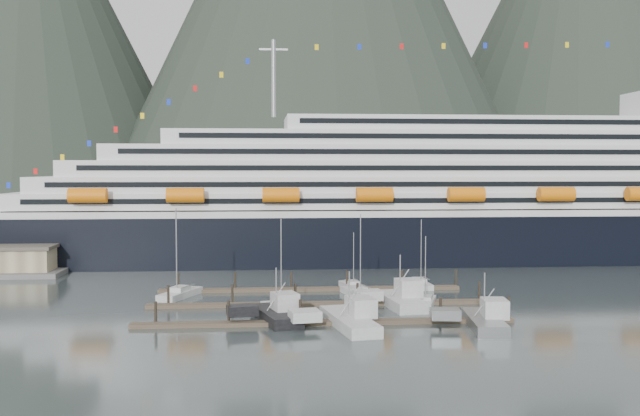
# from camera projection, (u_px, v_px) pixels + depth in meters

# --- Properties ---
(ground) EXTENTS (1600.00, 1600.00, 0.00)m
(ground) POSITION_uv_depth(u_px,v_px,m) (354.00, 309.00, 103.91)
(ground) COLOR #3F4A49
(ground) RESTS_ON ground
(mountains) EXTENTS (870.00, 440.00, 420.00)m
(mountains) POSITION_uv_depth(u_px,v_px,m) (330.00, 12.00, 685.41)
(mountains) COLOR black
(mountains) RESTS_ON ground
(cruise_ship) EXTENTS (210.00, 30.40, 50.30)m
(cruise_ship) POSITION_uv_depth(u_px,v_px,m) (461.00, 203.00, 160.40)
(cruise_ship) COLOR black
(cruise_ship) RESTS_ON ground
(dock_near) EXTENTS (48.18, 2.28, 3.20)m
(dock_near) POSITION_uv_depth(u_px,v_px,m) (325.00, 322.00, 93.60)
(dock_near) COLOR #4A3F30
(dock_near) RESTS_ON ground
(dock_mid) EXTENTS (48.18, 2.28, 3.20)m
(dock_mid) POSITION_uv_depth(u_px,v_px,m) (317.00, 303.00, 106.54)
(dock_mid) COLOR #4A3F30
(dock_mid) RESTS_ON ground
(dock_far) EXTENTS (48.18, 2.28, 3.20)m
(dock_far) POSITION_uv_depth(u_px,v_px,m) (311.00, 289.00, 119.48)
(dock_far) COLOR #4A3F30
(dock_far) RESTS_ON ground
(sailboat_a) EXTENTS (6.29, 10.00, 14.07)m
(sailboat_a) POSITION_uv_depth(u_px,v_px,m) (180.00, 294.00, 113.25)
(sailboat_a) COLOR #AFAFAF
(sailboat_a) RESTS_ON ground
(sailboat_b) EXTENTS (5.04, 9.19, 13.18)m
(sailboat_b) POSITION_uv_depth(u_px,v_px,m) (279.00, 309.00, 101.47)
(sailboat_b) COLOR #AFAFAF
(sailboat_b) RESTS_ON ground
(sailboat_c) EXTENTS (4.69, 9.78, 13.10)m
(sailboat_c) POSITION_uv_depth(u_px,v_px,m) (358.00, 294.00, 114.15)
(sailboat_c) COLOR #AFAFAF
(sailboat_c) RESTS_ON ground
(sailboat_f) EXTENTS (3.64, 8.05, 9.61)m
(sailboat_f) POSITION_uv_depth(u_px,v_px,m) (352.00, 287.00, 121.28)
(sailboat_f) COLOR #AFAFAF
(sailboat_f) RESTS_ON ground
(sailboat_g) EXTENTS (2.71, 9.44, 11.55)m
(sailboat_g) POSITION_uv_depth(u_px,v_px,m) (419.00, 284.00, 123.79)
(sailboat_g) COLOR #AFAFAF
(sailboat_g) RESTS_ON ground
(sailboat_h) EXTENTS (4.67, 8.27, 10.33)m
(sailboat_h) POSITION_uv_depth(u_px,v_px,m) (426.00, 303.00, 106.55)
(sailboat_h) COLOR #AFAFAF
(sailboat_h) RESTS_ON ground
(trawler_b) EXTENTS (9.72, 12.27, 7.61)m
(trawler_b) POSITION_uv_depth(u_px,v_px,m) (275.00, 314.00, 95.40)
(trawler_b) COLOR black
(trawler_b) RESTS_ON ground
(trawler_c) EXTENTS (10.89, 15.24, 7.58)m
(trawler_c) POSITION_uv_depth(u_px,v_px,m) (348.00, 319.00, 92.03)
(trawler_c) COLOR #AFAFAF
(trawler_c) RESTS_ON ground
(trawler_d) EXTENTS (9.56, 12.87, 7.48)m
(trawler_d) POSITION_uv_depth(u_px,v_px,m) (483.00, 320.00, 91.59)
(trawler_d) COLOR gray
(trawler_d) RESTS_ON ground
(trawler_e) EXTENTS (9.82, 12.87, 8.14)m
(trawler_e) POSITION_uv_depth(u_px,v_px,m) (399.00, 300.00, 105.62)
(trawler_e) COLOR #AFAFAF
(trawler_e) RESTS_ON ground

